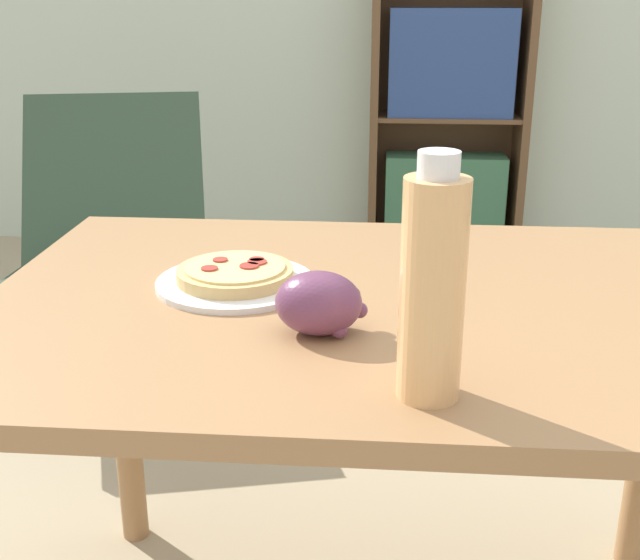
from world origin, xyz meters
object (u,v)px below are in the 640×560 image
drink_bottle (433,287)px  bookshelf (447,129)px  grape_bunch (320,304)px  lounge_chair_near (117,287)px  pizza_on_plate (235,277)px

drink_bottle → bookshelf: 2.90m
drink_bottle → bookshelf: bookshelf is taller
grape_bunch → drink_bottle: drink_bottle is taller
drink_bottle → lounge_chair_near: 1.93m
grape_bunch → drink_bottle: bearing=-50.3°
grape_bunch → lounge_chair_near: (-0.79, 1.41, -0.52)m
grape_bunch → drink_bottle: (0.14, -0.17, 0.09)m
drink_bottle → bookshelf: (0.23, 2.87, -0.29)m
pizza_on_plate → grape_bunch: (0.15, -0.18, 0.03)m
pizza_on_plate → bookshelf: 2.58m
grape_bunch → bookshelf: bookshelf is taller
lounge_chair_near → bookshelf: 1.77m
pizza_on_plate → drink_bottle: drink_bottle is taller
bookshelf → lounge_chair_near: bearing=-131.8°
pizza_on_plate → lounge_chair_near: bearing=117.6°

